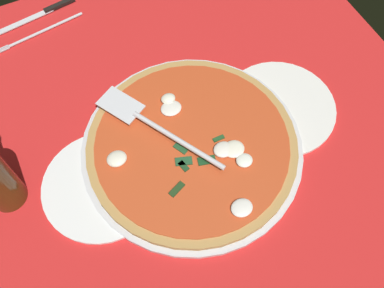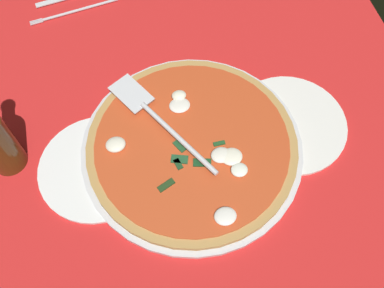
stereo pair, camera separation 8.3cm
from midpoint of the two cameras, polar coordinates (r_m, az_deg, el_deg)
ground_plane at (r=85.83cm, az=-4.53°, el=-1.35°), size 107.93×107.93×0.80cm
checker_pattern at (r=85.43cm, az=-4.55°, el=-1.21°), size 107.93×107.93×0.10cm
pizza_pan at (r=84.79cm, az=-2.80°, el=-0.79°), size 43.25×43.25×1.32cm
dinner_plate_left at (r=84.14cm, az=-14.59°, el=-5.60°), size 22.48×22.48×1.00cm
dinner_plate_right at (r=90.62cm, az=8.98°, el=4.39°), size 23.26×23.26×1.00cm
pizza at (r=83.52cm, az=-2.83°, el=-0.39°), size 40.97×40.97×2.73cm
pizza_server at (r=83.44cm, az=-7.55°, el=2.06°), size 17.33×27.04×1.00cm
place_setting_far at (r=111.67cm, az=-21.20°, el=14.50°), size 21.17×13.80×1.40cm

